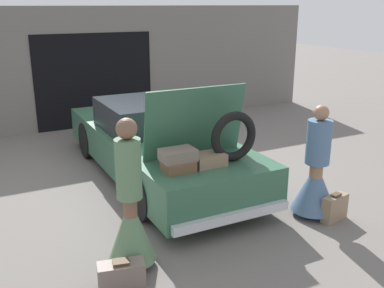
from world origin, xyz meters
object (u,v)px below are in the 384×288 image
at_px(person_left, 130,215).
at_px(suitcase_beside_left_person, 121,274).
at_px(car, 156,143).
at_px(suitcase_beside_right_person, 335,208).
at_px(person_right, 316,177).

xyz_separation_m(person_left, suitcase_beside_left_person, (-0.23, -0.31, -0.49)).
bearing_deg(car, person_left, -118.59).
bearing_deg(suitcase_beside_left_person, car, 60.42).
bearing_deg(suitcase_beside_right_person, person_right, 116.55).
distance_m(person_right, suitcase_beside_right_person, 0.48).
xyz_separation_m(suitcase_beside_left_person, suitcase_beside_right_person, (3.08, 0.11, 0.05)).
xyz_separation_m(car, suitcase_beside_right_person, (1.49, -2.69, -0.40)).
height_order(suitcase_beside_left_person, suitcase_beside_right_person, suitcase_beside_right_person).
relative_size(person_right, suitcase_beside_right_person, 3.54).
relative_size(person_left, suitcase_beside_left_person, 3.30).
height_order(car, person_left, car).
bearing_deg(suitcase_beside_right_person, suitcase_beside_left_person, -177.94).
height_order(person_left, suitcase_beside_right_person, person_left).
bearing_deg(suitcase_beside_left_person, person_left, 53.22).
bearing_deg(person_right, suitcase_beside_right_person, -144.62).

